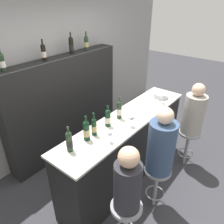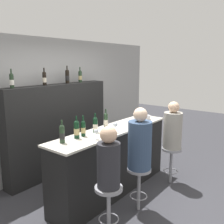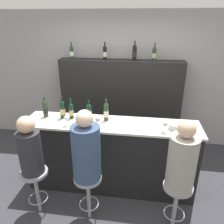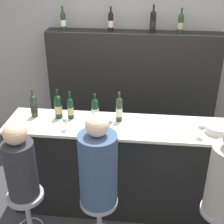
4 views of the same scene
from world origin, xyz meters
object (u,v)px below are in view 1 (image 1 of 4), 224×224
(guest_seated_right, at_px, (194,112))
(bar_stool_middle, at_px, (157,177))
(wine_glass_2, at_px, (162,97))
(bar_stool_right, at_px, (188,139))
(wine_bottle_counter_0, at_px, (69,141))
(wine_bottle_backbar_2, at_px, (71,45))
(wine_bottle_counter_2, at_px, (94,126))
(wine_bottle_backbar_1, at_px, (44,52))
(bar_stool_left, at_px, (126,215))
(metal_bowl, at_px, (161,95))
(guest_seated_left, at_px, (128,182))
(wine_bottle_backbar_3, at_px, (86,43))
(wine_glass_1, at_px, (131,118))
(wine_bottle_backbar_0, at_px, (2,62))
(wine_bottle_counter_4, at_px, (119,110))
(guest_seated_middle, at_px, (161,145))
(wine_bottle_counter_3, at_px, (108,118))
(wine_bottle_counter_1, at_px, (86,130))
(wine_glass_0, at_px, (110,134))

(guest_seated_right, bearing_deg, bar_stool_middle, 180.00)
(wine_glass_2, bearing_deg, bar_stool_right, -70.89)
(wine_bottle_counter_0, relative_size, wine_bottle_backbar_2, 0.91)
(bar_stool_right, bearing_deg, wine_glass_2, 109.11)
(wine_bottle_counter_2, bearing_deg, bar_stool_middle, -61.07)
(wine_bottle_backbar_1, distance_m, wine_bottle_backbar_2, 0.54)
(bar_stool_middle, bearing_deg, bar_stool_left, 180.00)
(wine_bottle_counter_0, distance_m, bar_stool_right, 2.13)
(metal_bowl, bearing_deg, bar_stool_middle, -151.72)
(wine_bottle_backbar_2, relative_size, guest_seated_left, 0.45)
(wine_bottle_backbar_3, height_order, wine_glass_1, wine_bottle_backbar_3)
(wine_bottle_counter_2, distance_m, wine_bottle_backbar_0, 1.43)
(wine_bottle_counter_4, relative_size, bar_stool_left, 0.50)
(metal_bowl, bearing_deg, guest_seated_middle, -151.72)
(wine_bottle_backbar_3, bearing_deg, wine_bottle_counter_3, -126.61)
(wine_bottle_backbar_3, distance_m, guest_seated_left, 2.60)
(wine_glass_2, bearing_deg, bar_stool_middle, -152.72)
(wine_bottle_backbar_1, distance_m, bar_stool_right, 2.65)
(wine_bottle_counter_4, distance_m, wine_bottle_backbar_0, 1.63)
(wine_bottle_counter_4, height_order, wine_glass_2, wine_bottle_counter_4)
(wine_bottle_counter_2, distance_m, guest_seated_middle, 0.84)
(wine_bottle_counter_2, distance_m, bar_stool_right, 1.78)
(wine_bottle_counter_2, height_order, bar_stool_right, wine_bottle_counter_2)
(wine_bottle_counter_2, bearing_deg, wine_bottle_counter_0, -180.00)
(wine_bottle_counter_1, bearing_deg, guest_seated_left, -103.56)
(wine_bottle_backbar_3, bearing_deg, metal_bowl, -77.20)
(bar_stool_right, bearing_deg, bar_stool_middle, 180.00)
(metal_bowl, height_order, guest_seated_middle, guest_seated_middle)
(wine_bottle_backbar_1, xyz_separation_m, metal_bowl, (1.20, -1.36, -0.74))
(wine_bottle_backbar_2, bearing_deg, wine_bottle_counter_0, -134.81)
(wine_bottle_counter_2, xyz_separation_m, wine_bottle_backbar_2, (0.83, 1.23, 0.66))
(bar_stool_right, xyz_separation_m, guest_seated_right, (0.00, 0.00, 0.51))
(guest_seated_left, xyz_separation_m, bar_stool_middle, (0.70, 0.00, -0.49))
(wine_bottle_counter_0, relative_size, wine_bottle_backbar_1, 1.00)
(wine_bottle_counter_1, xyz_separation_m, wine_bottle_backbar_0, (-0.21, 1.23, 0.64))
(bar_stool_right, bearing_deg, metal_bowl, 88.83)
(wine_bottle_backbar_1, bearing_deg, guest_seated_middle, -86.85)
(wine_bottle_backbar_0, distance_m, metal_bowl, 2.39)
(wine_bottle_backbar_0, height_order, wine_glass_1, wine_bottle_backbar_0)
(wine_bottle_backbar_0, bearing_deg, wine_bottle_counter_4, -55.34)
(wine_bottle_counter_4, height_order, wine_glass_1, wine_bottle_counter_4)
(wine_bottle_backbar_2, height_order, bar_stool_left, wine_bottle_backbar_2)
(wine_glass_0, bearing_deg, wine_bottle_backbar_2, 60.78)
(wine_bottle_counter_3, height_order, guest_seated_left, guest_seated_left)
(wine_glass_0, relative_size, guest_seated_left, 0.19)
(wine_bottle_counter_4, xyz_separation_m, wine_bottle_backbar_1, (-0.22, 1.23, 0.64))
(wine_bottle_counter_2, height_order, wine_bottle_backbar_2, wine_bottle_backbar_2)
(guest_seated_left, height_order, bar_stool_right, guest_seated_left)
(bar_stool_middle, bearing_deg, wine_bottle_counter_2, 118.93)
(wine_bottle_backbar_2, distance_m, guest_seated_left, 2.42)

